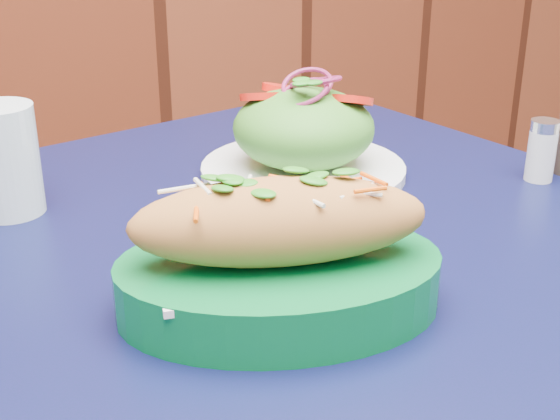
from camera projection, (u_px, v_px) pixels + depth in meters
cafe_table at (277, 325)px, 0.76m from camera, size 0.89×0.89×0.75m
banh_mi_basket at (279, 257)px, 0.60m from camera, size 0.30×0.25×0.12m
salad_plate at (303, 136)px, 0.87m from camera, size 0.23×0.23×0.11m
water_glass at (4, 160)px, 0.77m from camera, size 0.07×0.07×0.11m
salt_shaker at (542, 151)px, 0.86m from camera, size 0.03×0.03×0.07m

